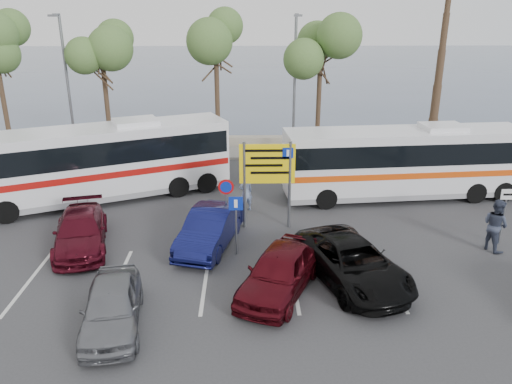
{
  "coord_description": "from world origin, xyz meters",
  "views": [
    {
      "loc": [
        0.17,
        -15.48,
        8.46
      ],
      "look_at": [
        0.56,
        3.0,
        1.6
      ],
      "focal_mm": 35.0,
      "sensor_mm": 36.0,
      "label": 1
    }
  ],
  "objects_px": {
    "street_lamp_left": "(67,80)",
    "coach_bus_right": "(404,165)",
    "street_lamp_right": "(295,79)",
    "car_blue": "(210,229)",
    "car_red": "(280,271)",
    "direction_sign": "(267,170)",
    "pedestrian_near": "(246,192)",
    "pedestrian_far": "(495,225)",
    "suv_black": "(352,262)",
    "car_silver_a": "(112,306)",
    "car_maroon": "(81,231)",
    "coach_bus_left": "(101,165)"
  },
  "relations": [
    {
      "from": "coach_bus_left",
      "to": "pedestrian_near",
      "type": "height_order",
      "value": "coach_bus_left"
    },
    {
      "from": "direction_sign",
      "to": "car_silver_a",
      "type": "height_order",
      "value": "direction_sign"
    },
    {
      "from": "pedestrian_near",
      "to": "car_red",
      "type": "bearing_deg",
      "value": 70.39
    },
    {
      "from": "coach_bus_right",
      "to": "direction_sign",
      "type": "bearing_deg",
      "value": -153.05
    },
    {
      "from": "pedestrian_near",
      "to": "pedestrian_far",
      "type": "bearing_deg",
      "value": 127.97
    },
    {
      "from": "coach_bus_right",
      "to": "car_red",
      "type": "relative_size",
      "value": 2.63
    },
    {
      "from": "street_lamp_left",
      "to": "suv_black",
      "type": "bearing_deg",
      "value": -47.2
    },
    {
      "from": "street_lamp_right",
      "to": "coach_bus_right",
      "type": "xyz_separation_m",
      "value": [
        4.5,
        -7.02,
        -2.99
      ]
    },
    {
      "from": "street_lamp_right",
      "to": "pedestrian_far",
      "type": "bearing_deg",
      "value": -63.35
    },
    {
      "from": "street_lamp_right",
      "to": "car_silver_a",
      "type": "bearing_deg",
      "value": -111.2
    },
    {
      "from": "coach_bus_left",
      "to": "car_blue",
      "type": "relative_size",
      "value": 2.71
    },
    {
      "from": "direction_sign",
      "to": "pedestrian_far",
      "type": "relative_size",
      "value": 1.82
    },
    {
      "from": "car_maroon",
      "to": "car_blue",
      "type": "bearing_deg",
      "value": -13.46
    },
    {
      "from": "suv_black",
      "to": "pedestrian_far",
      "type": "distance_m",
      "value": 6.09
    },
    {
      "from": "car_maroon",
      "to": "direction_sign",
      "type": "bearing_deg",
      "value": 0.16
    },
    {
      "from": "street_lamp_right",
      "to": "car_maroon",
      "type": "relative_size",
      "value": 1.79
    },
    {
      "from": "car_blue",
      "to": "suv_black",
      "type": "bearing_deg",
      "value": -14.57
    },
    {
      "from": "suv_black",
      "to": "pedestrian_near",
      "type": "xyz_separation_m",
      "value": [
        -3.44,
        6.17,
        0.17
      ]
    },
    {
      "from": "car_red",
      "to": "pedestrian_far",
      "type": "distance_m",
      "value": 8.55
    },
    {
      "from": "direction_sign",
      "to": "coach_bus_right",
      "type": "height_order",
      "value": "direction_sign"
    },
    {
      "from": "car_maroon",
      "to": "street_lamp_right",
      "type": "bearing_deg",
      "value": 39.72
    },
    {
      "from": "direction_sign",
      "to": "suv_black",
      "type": "bearing_deg",
      "value": -59.26
    },
    {
      "from": "coach_bus_right",
      "to": "pedestrian_far",
      "type": "distance_m",
      "value": 5.81
    },
    {
      "from": "street_lamp_left",
      "to": "coach_bus_right",
      "type": "bearing_deg",
      "value": -21.86
    },
    {
      "from": "suv_black",
      "to": "pedestrian_near",
      "type": "distance_m",
      "value": 7.06
    },
    {
      "from": "street_lamp_right",
      "to": "pedestrian_far",
      "type": "xyz_separation_m",
      "value": [
        6.28,
        -12.52,
        -3.61
      ]
    },
    {
      "from": "car_blue",
      "to": "street_lamp_left",
      "type": "bearing_deg",
      "value": 140.7
    },
    {
      "from": "street_lamp_left",
      "to": "car_maroon",
      "type": "bearing_deg",
      "value": -71.59
    },
    {
      "from": "street_lamp_left",
      "to": "direction_sign",
      "type": "distance_m",
      "value": 15.24
    },
    {
      "from": "street_lamp_right",
      "to": "car_red",
      "type": "height_order",
      "value": "street_lamp_right"
    },
    {
      "from": "car_blue",
      "to": "pedestrian_near",
      "type": "bearing_deg",
      "value": 83.29
    },
    {
      "from": "street_lamp_left",
      "to": "street_lamp_right",
      "type": "bearing_deg",
      "value": 0.0
    },
    {
      "from": "street_lamp_left",
      "to": "coach_bus_right",
      "type": "xyz_separation_m",
      "value": [
        17.5,
        -7.02,
        -2.99
      ]
    },
    {
      "from": "coach_bus_right",
      "to": "car_silver_a",
      "type": "distance_m",
      "value": 14.97
    },
    {
      "from": "car_red",
      "to": "pedestrian_near",
      "type": "height_order",
      "value": "pedestrian_near"
    },
    {
      "from": "car_blue",
      "to": "car_red",
      "type": "xyz_separation_m",
      "value": [
        2.4,
        -3.27,
        0.02
      ]
    },
    {
      "from": "car_blue",
      "to": "car_red",
      "type": "height_order",
      "value": "car_red"
    },
    {
      "from": "suv_black",
      "to": "car_blue",
      "type": "bearing_deg",
      "value": 132.24
    },
    {
      "from": "car_silver_a",
      "to": "pedestrian_near",
      "type": "xyz_separation_m",
      "value": [
        3.76,
        8.5,
        0.2
      ]
    },
    {
      "from": "suv_black",
      "to": "car_red",
      "type": "bearing_deg",
      "value": 175.5
    },
    {
      "from": "direction_sign",
      "to": "pedestrian_near",
      "type": "distance_m",
      "value": 2.54
    },
    {
      "from": "car_maroon",
      "to": "car_red",
      "type": "height_order",
      "value": "car_red"
    },
    {
      "from": "coach_bus_right",
      "to": "pedestrian_near",
      "type": "height_order",
      "value": "coach_bus_right"
    },
    {
      "from": "coach_bus_left",
      "to": "pedestrian_near",
      "type": "distance_m",
      "value": 6.87
    },
    {
      "from": "street_lamp_right",
      "to": "pedestrian_far",
      "type": "height_order",
      "value": "street_lamp_right"
    },
    {
      "from": "car_maroon",
      "to": "suv_black",
      "type": "bearing_deg",
      "value": -28.98
    },
    {
      "from": "car_maroon",
      "to": "pedestrian_far",
      "type": "bearing_deg",
      "value": -15.33
    },
    {
      "from": "street_lamp_left",
      "to": "street_lamp_right",
      "type": "distance_m",
      "value": 13.0
    },
    {
      "from": "car_silver_a",
      "to": "coach_bus_right",
      "type": "bearing_deg",
      "value": 33.65
    },
    {
      "from": "coach_bus_left",
      "to": "car_maroon",
      "type": "xyz_separation_m",
      "value": [
        0.5,
        -5.0,
        -1.04
      ]
    }
  ]
}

